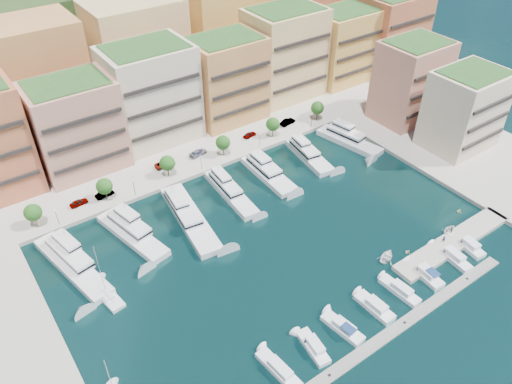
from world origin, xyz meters
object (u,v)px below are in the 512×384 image
cruiser_2 (279,370)px  tree_4 (273,124)px  lamppost_2 (201,160)px  lamppost_3 (260,138)px  car_2 (165,164)px  tree_0 (33,213)px  person_1 (451,231)px  yacht_4 (267,172)px  cruiser_4 (343,328)px  tree_2 (167,163)px  car_4 (250,135)px  cruiser_9 (468,246)px  sailboat_2 (107,296)px  tree_5 (317,108)px  tender_3 (459,211)px  cruiser_6 (400,291)px  yacht_3 (229,190)px  car_3 (198,153)px  car_0 (79,202)px  yacht_0 (71,262)px  tender_0 (387,257)px  cruiser_5 (375,307)px  yacht_5 (308,153)px  tree_3 (223,143)px  tender_2 (450,230)px  yacht_1 (131,232)px  cruiser_7 (425,274)px  car_5 (288,122)px  lamppost_4 (312,118)px  lamppost_1 (134,185)px  tender_1 (407,252)px  tree_1 (104,186)px  person_0 (444,239)px  car_1 (105,194)px  yacht_6 (347,139)px

cruiser_2 → tree_4: bearing=54.0°
tree_4 → lamppost_2: bearing=-174.5°
lamppost_3 → car_2: bearing=165.7°
tree_0 → person_1: tree_0 is taller
lamppost_3 → car_2: size_ratio=0.79×
yacht_4 → tree_0: bearing=166.1°
cruiser_4 → yacht_4: bearing=69.9°
tree_2 → car_4: size_ratio=1.41×
cruiser_9 → sailboat_2: 73.78m
tree_5 → tender_3: bearing=-90.1°
cruiser_2 → cruiser_6: bearing=0.0°
yacht_3 → car_3: size_ratio=3.96×
car_0 → yacht_0: bearing=150.4°
yacht_4 → tender_0: size_ratio=4.18×
cruiser_2 → cruiser_5: (22.21, 0.01, 0.00)m
yacht_5 → cruiser_9: bearing=-82.9°
tree_3 → tender_2: tree_3 is taller
tree_0 → yacht_5: (66.13, -12.48, -3.53)m
cruiser_2 → cruiser_9: size_ratio=1.22×
tree_3 → cruiser_6: size_ratio=0.66×
tree_0 → tree_3: (48.00, 0.00, 0.00)m
car_0 → lamppost_3: bearing=-99.6°
cruiser_9 → car_3: (-29.27, 61.79, 1.19)m
tree_0 → tree_2: bearing=0.0°
tree_3 → car_2: 15.72m
yacht_1 → car_0: 16.54m
car_3 → yacht_3: bearing=162.7°
cruiser_7 → car_5: (13.30, 60.75, 1.25)m
tree_4 → car_5: bearing=19.7°
lamppost_4 → car_3: lamppost_4 is taller
tree_2 → lamppost_1: 10.30m
tender_1 → car_3: size_ratio=0.28×
tree_1 → tree_5: same height
cruiser_6 → person_0: bearing=12.1°
lamppost_4 → car_4: (-17.33, 5.70, -2.14)m
car_1 → sailboat_2: bearing=151.7°
tree_5 → car_3: tree_5 is taller
cruiser_5 → tender_0: (11.55, 7.77, -0.09)m
cruiser_4 → car_1: (-20.06, 59.35, 1.15)m
tree_5 → lamppost_4: size_ratio=1.35×
yacht_5 → cruiser_7: size_ratio=2.17×
tree_0 → lamppost_3: size_ratio=1.35×
cruiser_4 → tender_1: 25.03m
cruiser_2 → person_0: bearing=4.6°
yacht_4 → yacht_6: same height
yacht_4 → cruiser_9: (19.21, -45.12, -0.54)m
tender_2 → car_0: bearing=40.9°
yacht_0 → cruiser_4: size_ratio=2.76×
tree_2 → car_3: tree_2 is taller
yacht_3 → lamppost_2: bearing=94.1°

